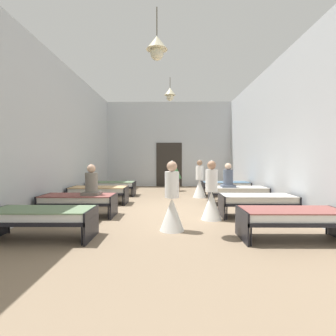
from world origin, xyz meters
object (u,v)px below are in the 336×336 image
Objects in this scene: nurse_near_aisle at (172,206)px; bed_right_row_0 at (292,216)px; patient_seated_secondary at (91,184)px; potted_plant at (176,175)px; bed_left_row_3 at (112,185)px; bed_right_row_1 at (257,200)px; bed_right_row_2 at (238,191)px; bed_right_row_3 at (226,185)px; bed_left_row_2 at (99,191)px; nurse_mid_aisle at (200,184)px; bed_left_row_1 at (79,200)px; nurse_far_aisle at (211,198)px; patient_seated_primary at (228,178)px; bed_left_row_0 at (42,216)px.

bed_right_row_0 is at bearing 131.73° from nurse_near_aisle.
potted_plant is at bearing 66.63° from patient_seated_secondary.
patient_seated_secondary is (0.35, -3.82, 0.43)m from bed_left_row_3.
nurse_near_aisle is at bearing -149.88° from bed_right_row_1.
bed_right_row_2 is 2.38× the size of patient_seated_secondary.
bed_right_row_3 is (0.00, 1.90, 0.00)m from bed_right_row_2.
bed_left_row_3 is at bearing 90.00° from bed_left_row_2.
nurse_near_aisle is 4.77m from nurse_mid_aisle.
nurse_far_aisle is (3.44, -0.31, 0.09)m from bed_left_row_1.
bed_left_row_1 is 1.28× the size of nurse_far_aisle.
nurse_near_aisle is 1.28× the size of potted_plant.
bed_left_row_2 is at bearing -127.60° from potted_plant.
patient_seated_primary is (4.34, -1.97, 0.43)m from bed_left_row_3.
bed_right_row_2 is at bearing 11.40° from patient_seated_primary.
bed_left_row_2 is (-4.69, 3.80, 0.00)m from bed_right_row_0.
bed_right_row_3 is at bearing 90.00° from bed_right_row_2.
potted_plant is (-2.00, 1.59, 0.29)m from bed_right_row_3.
bed_right_row_0 is 2.02m from nurse_far_aisle.
bed_right_row_1 is 2.38× the size of patient_seated_primary.
bed_right_row_1 is at bearing -69.58° from potted_plant.
bed_left_row_2 is 4.09m from nurse_far_aisle.
patient_seated_primary is 1.00× the size of patient_seated_secondary.
nurse_near_aisle is at bearing 164.99° from bed_right_row_0.
bed_right_row_1 is 1.00× the size of bed_left_row_3.
bed_right_row_1 is 1.91m from patient_seated_primary.
nurse_near_aisle is at bearing -31.41° from patient_seated_secondary.
bed_left_row_2 is (-4.69, 1.90, 0.00)m from bed_right_row_1.
bed_right_row_2 and bed_right_row_3 have the same top height.
bed_right_row_3 is 5.57m from nurse_near_aisle.
nurse_mid_aisle reaches higher than bed_right_row_2.
bed_left_row_2 is 1.00× the size of bed_left_row_3.
bed_right_row_0 and bed_right_row_1 have the same top height.
nurse_mid_aisle is (3.57, 5.24, 0.09)m from bed_left_row_0.
potted_plant reaches higher than bed_right_row_3.
bed_left_row_2 is at bearing -85.80° from nurse_near_aisle.
potted_plant is at bearing 119.90° from bed_right_row_2.
nurse_mid_aisle is at bearing 46.23° from patient_seated_secondary.
potted_plant is at bearing 69.77° from bed_left_row_0.
bed_right_row_0 is 1.00× the size of bed_right_row_2.
bed_right_row_1 is (4.69, 1.90, 0.00)m from bed_left_row_0.
nurse_mid_aisle is at bearing -157.76° from bed_right_row_3.
bed_left_row_3 is (0.00, 1.90, 0.00)m from bed_left_row_2.
bed_right_row_0 is 1.00× the size of bed_left_row_2.
patient_seated_primary is at bearing -24.42° from bed_left_row_3.
patient_seated_primary is at bearing 22.86° from bed_left_row_1.
bed_left_row_2 is 1.00× the size of bed_right_row_2.
patient_seated_primary is (4.34, -0.07, 0.43)m from bed_left_row_2.
bed_right_row_1 is 1.00× the size of bed_left_row_2.
nurse_near_aisle and nurse_far_aisle have the same top height.
patient_seated_secondary is at bearing -64.66° from nurse_near_aisle.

